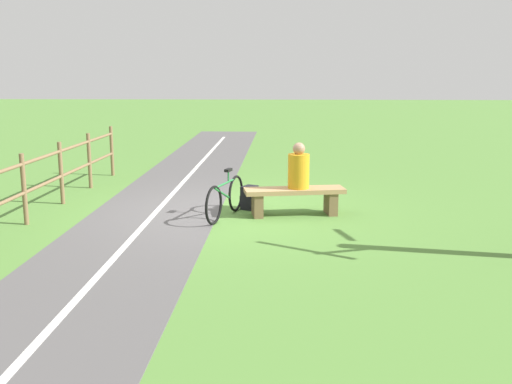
% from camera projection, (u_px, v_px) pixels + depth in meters
% --- Properties ---
extents(ground_plane, '(80.00, 80.00, 0.00)m').
position_uv_depth(ground_plane, '(226.00, 212.00, 10.95)').
color(ground_plane, '#548438').
extents(paved_path, '(2.84, 36.03, 0.02)m').
position_uv_depth(paved_path, '(86.00, 290.00, 7.08)').
color(paved_path, '#565454').
rests_on(paved_path, ground_plane).
extents(path_centre_line, '(0.58, 32.00, 0.00)m').
position_uv_depth(path_centre_line, '(86.00, 289.00, 7.08)').
color(path_centre_line, silver).
rests_on(path_centre_line, paved_path).
extents(bench, '(1.83, 0.77, 0.49)m').
position_uv_depth(bench, '(294.00, 197.00, 10.65)').
color(bench, '#A88456').
rests_on(bench, ground_plane).
extents(person_seated, '(0.43, 0.43, 0.82)m').
position_uv_depth(person_seated, '(299.00, 169.00, 10.55)').
color(person_seated, orange).
rests_on(person_seated, bench).
extents(bicycle, '(0.54, 1.63, 0.85)m').
position_uv_depth(bicycle, '(225.00, 198.00, 10.46)').
color(bicycle, black).
rests_on(bicycle, ground_plane).
extents(backpack, '(0.36, 0.37, 0.43)m').
position_uv_depth(backpack, '(249.00, 198.00, 11.14)').
color(backpack, black).
rests_on(backpack, ground_plane).
extents(fence_roadside, '(0.39, 7.93, 1.20)m').
position_uv_depth(fence_roadside, '(44.00, 175.00, 10.69)').
color(fence_roadside, brown).
rests_on(fence_roadside, ground_plane).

